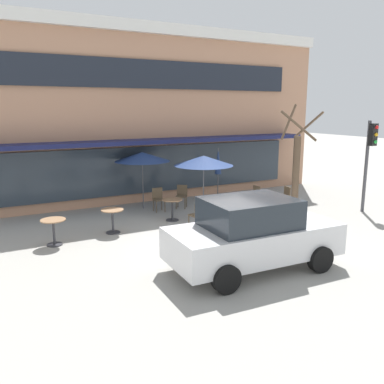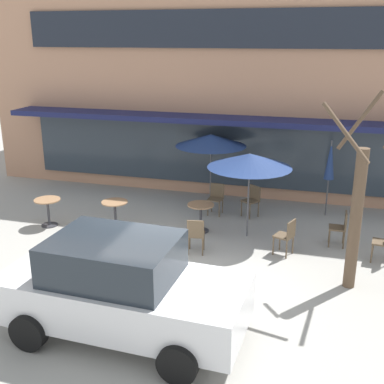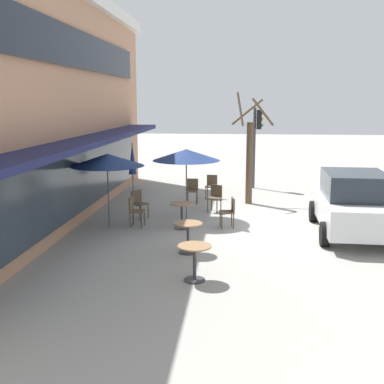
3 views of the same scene
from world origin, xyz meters
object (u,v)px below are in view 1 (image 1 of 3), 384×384
Objects in this scene: cafe_chair_5 at (285,196)px; cafe_chair_1 at (242,204)px; patio_umbrella_corner_open at (218,161)px; cafe_chair_2 at (158,198)px; cafe_chair_4 at (182,195)px; street_tree at (296,172)px; cafe_table_streetside at (113,217)px; cafe_chair_0 at (254,195)px; cafe_table_near_wall at (172,206)px; patio_umbrella_green_folded at (142,157)px; parked_sedan at (253,234)px; cafe_chair_3 at (198,214)px; cafe_table_by_tree at (54,228)px; traffic_light_pole at (370,151)px; patio_umbrella_cream_folded at (204,161)px.

cafe_chair_1 is at bearing -173.54° from cafe_chair_5.
patio_umbrella_corner_open is 3.35m from cafe_chair_2.
cafe_chair_4 is at bearing 147.91° from cafe_chair_5.
cafe_chair_1 is 0.22× the size of street_tree.
cafe_chair_2 is 4.85m from cafe_chair_5.
cafe_chair_5 is at bearing -24.66° from cafe_chair_2.
cafe_table_streetside is at bearing 178.36° from cafe_chair_5.
cafe_chair_0 is at bearing 36.05° from cafe_chair_1.
patio_umbrella_green_folded reaches higher than cafe_table_near_wall.
parked_sedan reaches higher than cafe_chair_5.
street_tree is at bearing -10.26° from cafe_chair_3.
cafe_chair_0 is 1.51m from cafe_chair_1.
cafe_chair_0 is at bearing 5.81° from cafe_table_by_tree.
street_tree is at bearing -39.31° from cafe_chair_1.
cafe_chair_5 is 0.26× the size of traffic_light_pole.
traffic_light_pole is (5.64, -2.36, 0.27)m from patio_umbrella_cream_folded.
cafe_chair_0 is 1.00× the size of cafe_chair_5.
cafe_table_streetside is at bearing 174.49° from cafe_chair_1.
traffic_light_pole is (6.88, -2.36, 1.78)m from cafe_table_near_wall.
traffic_light_pole reaches higher than patio_umbrella_green_folded.
patio_umbrella_corner_open is 2.47× the size of cafe_chair_2.
patio_umbrella_corner_open is 2.47× the size of cafe_chair_5.
cafe_chair_3 is (2.51, -0.96, 0.01)m from cafe_table_streetside.
cafe_chair_3 is at bearing -169.78° from cafe_chair_5.
traffic_light_pole reaches higher than patio_umbrella_cream_folded.
patio_umbrella_corner_open is at bearing 74.00° from cafe_chair_1.
cafe_chair_3 is (-2.92, -3.51, -1.10)m from patio_umbrella_corner_open.
cafe_table_near_wall is 0.18× the size of parked_sedan.
patio_umbrella_corner_open is 0.55× the size of street_tree.
cafe_chair_4 is at bearing 53.20° from cafe_table_near_wall.
patio_umbrella_green_folded is 6.98m from parked_sedan.
cafe_table_near_wall is at bearing 10.36° from cafe_table_by_tree.
patio_umbrella_green_folded is 1.68m from cafe_chair_2.
cafe_chair_4 is 0.22× the size of street_tree.
patio_umbrella_corner_open reaches higher than cafe_chair_4.
cafe_chair_2 is 6.22m from parked_sedan.
cafe_chair_3 is (-2.07, -0.52, 0.00)m from cafe_chair_1.
cafe_chair_2 is at bearing 134.42° from cafe_chair_1.
cafe_table_by_tree is 0.19× the size of street_tree.
traffic_light_pole reaches higher than cafe_chair_0.
patio_umbrella_corner_open is 3.24m from cafe_chair_5.
cafe_table_near_wall is 2.30m from cafe_table_streetside.
patio_umbrella_cream_folded reaches higher than cafe_chair_5.
patio_umbrella_corner_open reaches higher than cafe_table_near_wall.
cafe_chair_5 is (3.37, -2.12, 0.00)m from cafe_chair_4.
parked_sedan is 4.83m from street_tree.
cafe_chair_2 is at bearing 87.96° from parked_sedan.
cafe_chair_4 is 0.26× the size of traffic_light_pole.
cafe_table_near_wall is at bearing -146.10° from patio_umbrella_corner_open.
cafe_table_streetside is 0.22× the size of traffic_light_pole.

